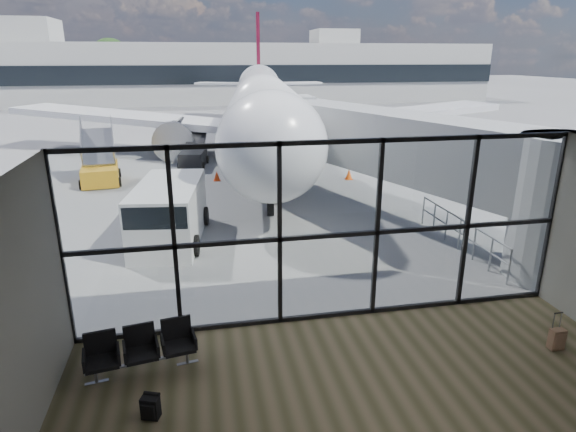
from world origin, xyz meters
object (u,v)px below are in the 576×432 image
object	(u,v)px
airliner	(262,103)
belt_loader	(194,157)
seating_row	(141,347)
suitcase	(557,339)
mobile_stairs	(100,171)
service_van	(169,213)
backpack	(150,407)

from	to	relation	value
airliner	belt_loader	distance (m)	7.60
seating_row	suitcase	world-z (taller)	seating_row
airliner	mobile_stairs	size ratio (longest dim) A/B	10.43
seating_row	suitcase	size ratio (longest dim) A/B	2.54
seating_row	airliner	world-z (taller)	airliner
airliner	belt_loader	size ratio (longest dim) A/B	10.33
airliner	mobile_stairs	world-z (taller)	airliner
suitcase	airliner	world-z (taller)	airliner
suitcase	belt_loader	size ratio (longest dim) A/B	0.23
service_van	belt_loader	size ratio (longest dim) A/B	1.28
suitcase	service_van	size ratio (longest dim) A/B	0.18
belt_loader	airliner	bearing A→B (deg)	55.42
suitcase	airliner	size ratio (longest dim) A/B	0.02
suitcase	mobile_stairs	world-z (taller)	mobile_stairs
service_van	airliner	bearing A→B (deg)	79.15
backpack	suitcase	bearing A→B (deg)	22.84
backpack	airliner	world-z (taller)	airliner
seating_row	service_van	distance (m)	7.53
seating_row	backpack	bearing A→B (deg)	-89.62
backpack	service_van	bearing A→B (deg)	109.33
seating_row	suitcase	bearing A→B (deg)	-16.34
backpack	mobile_stairs	world-z (taller)	mobile_stairs
suitcase	mobile_stairs	xyz separation A→B (m)	(-12.58, 17.85, 0.35)
airliner	service_van	world-z (taller)	airliner
seating_row	backpack	world-z (taller)	seating_row
backpack	airliner	distance (m)	27.36
seating_row	backpack	size ratio (longest dim) A/B	4.66
suitcase	service_van	bearing A→B (deg)	134.92
backpack	belt_loader	distance (m)	21.39
backpack	suitcase	xyz separation A→B (m)	(8.76, 0.49, 0.03)
backpack	seating_row	bearing A→B (deg)	119.86
seating_row	backpack	distance (m)	1.58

